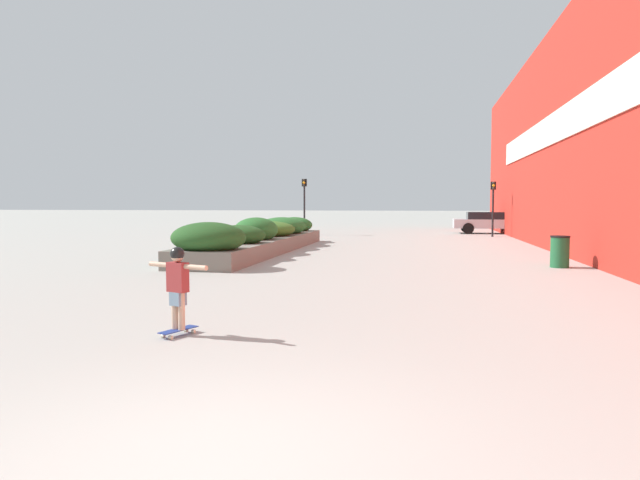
% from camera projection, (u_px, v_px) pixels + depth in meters
% --- Properties ---
extents(ground_plane, '(300.00, 300.00, 0.00)m').
position_uv_depth(ground_plane, '(214.00, 457.00, 4.24)').
color(ground_plane, '#A3A099').
extents(building_wall_right, '(0.67, 46.47, 8.89)m').
position_uv_depth(building_wall_right, '(581.00, 128.00, 19.36)').
color(building_wall_right, red).
rests_on(building_wall_right, ground_plane).
extents(planter_box, '(2.33, 13.61, 1.37)m').
position_uv_depth(planter_box, '(263.00, 237.00, 22.31)').
color(planter_box, slate).
rests_on(planter_box, ground_plane).
extents(skateboard, '(0.40, 0.65, 0.09)m').
position_uv_depth(skateboard, '(179.00, 331.00, 8.13)').
color(skateboard, navy).
rests_on(skateboard, ground_plane).
extents(skateboarder, '(1.05, 0.47, 1.18)m').
position_uv_depth(skateboarder, '(178.00, 280.00, 8.09)').
color(skateboarder, tan).
rests_on(skateboarder, skateboard).
extents(trash_bin, '(0.56, 0.56, 0.94)m').
position_uv_depth(trash_bin, '(560.00, 252.00, 16.78)').
color(trash_bin, '#1E5B33').
rests_on(trash_bin, ground_plane).
extents(car_leftmost, '(4.38, 1.91, 1.66)m').
position_uv_depth(car_leftmost, '(633.00, 221.00, 34.27)').
color(car_leftmost, black).
rests_on(car_leftmost, ground_plane).
extents(car_center_left, '(4.53, 1.99, 1.35)m').
position_uv_depth(car_center_left, '(489.00, 222.00, 35.88)').
color(car_center_left, '#BCBCC1').
rests_on(car_center_left, ground_plane).
extents(traffic_light_left, '(0.28, 0.30, 3.37)m').
position_uv_depth(traffic_light_left, '(304.00, 197.00, 34.37)').
color(traffic_light_left, black).
rests_on(traffic_light_left, ground_plane).
extents(traffic_light_right, '(0.28, 0.30, 3.13)m').
position_uv_depth(traffic_light_right, '(493.00, 199.00, 32.23)').
color(traffic_light_right, black).
rests_on(traffic_light_right, ground_plane).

